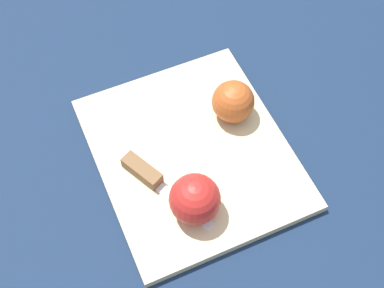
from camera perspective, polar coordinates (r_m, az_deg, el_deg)
The scene contains 5 objects.
ground_plane at distance 0.84m, azimuth 0.00°, elevation -1.27°, with size 4.00×4.00×0.00m, color #14233D.
cutting_board at distance 0.83m, azimuth 0.00°, elevation -1.00°, with size 0.38×0.34×0.02m.
apple_half_left at distance 0.84m, azimuth 4.43°, elevation 4.55°, with size 0.07×0.07×0.07m.
apple_half_right at distance 0.75m, azimuth 0.30°, elevation -5.89°, with size 0.07×0.07×0.07m.
knife at distance 0.80m, azimuth -4.81°, elevation -3.31°, with size 0.17×0.06×0.02m.
Camera 1 is at (0.35, -0.24, 0.72)m, focal length 50.00 mm.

